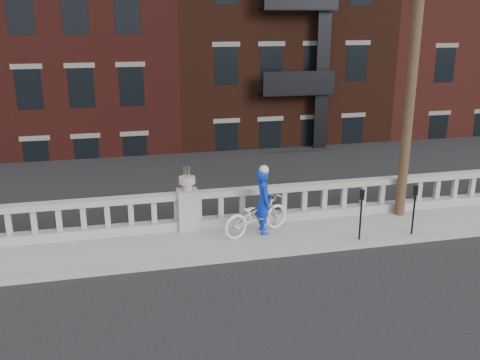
% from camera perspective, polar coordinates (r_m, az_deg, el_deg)
% --- Properties ---
extents(ground, '(120.00, 120.00, 0.00)m').
position_cam_1_polar(ground, '(11.37, -2.61, -13.20)').
color(ground, black).
rests_on(ground, ground).
extents(sidewalk, '(32.00, 2.20, 0.15)m').
position_cam_1_polar(sidewalk, '(13.98, -4.96, -6.85)').
color(sidewalk, '#99958E').
rests_on(sidewalk, ground).
extents(balustrade, '(28.00, 0.34, 1.03)m').
position_cam_1_polar(balustrade, '(14.64, -5.57, -3.35)').
color(balustrade, '#99958E').
rests_on(balustrade, sidewalk).
extents(planter_pedestal, '(0.55, 0.55, 1.76)m').
position_cam_1_polar(planter_pedestal, '(14.57, -5.60, -2.65)').
color(planter_pedestal, '#99958E').
rests_on(planter_pedestal, sidewalk).
extents(lower_level, '(80.00, 44.00, 20.80)m').
position_cam_1_polar(lower_level, '(32.93, -9.44, 11.46)').
color(lower_level, '#605E59').
rests_on(lower_level, ground).
extents(utility_pole, '(1.60, 0.28, 10.00)m').
position_cam_1_polar(utility_pole, '(15.48, 18.24, 14.43)').
color(utility_pole, '#422D1E').
rests_on(utility_pole, sidewalk).
extents(parking_meter_b, '(0.10, 0.09, 1.36)m').
position_cam_1_polar(parking_meter_b, '(14.07, 12.80, -3.03)').
color(parking_meter_b, black).
rests_on(parking_meter_b, sidewalk).
extents(parking_meter_c, '(0.10, 0.09, 1.36)m').
position_cam_1_polar(parking_meter_c, '(14.79, 18.11, -2.48)').
color(parking_meter_c, black).
rests_on(parking_meter_c, sidewalk).
extents(bicycle, '(2.13, 1.40, 1.06)m').
position_cam_1_polar(bicycle, '(14.23, 1.73, -3.72)').
color(bicycle, white).
rests_on(bicycle, sidewalk).
extents(cyclist, '(0.45, 0.66, 1.76)m').
position_cam_1_polar(cyclist, '(14.18, 2.52, -2.28)').
color(cyclist, '#0D2EC6').
rests_on(cyclist, sidewalk).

